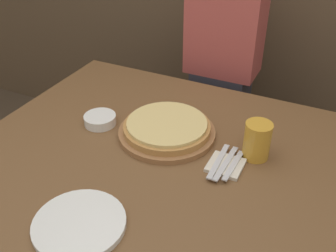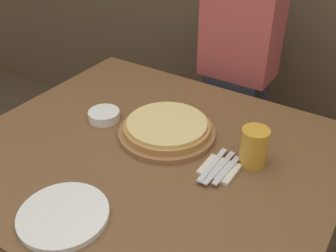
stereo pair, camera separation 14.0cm
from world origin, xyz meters
name	(u,v)px [view 1 (the left image)]	position (x,y,z in m)	size (l,w,h in m)	color
dining_table	(155,228)	(0.00, 0.00, 0.38)	(1.24, 1.09, 0.76)	brown
pizza_on_board	(168,129)	(0.00, 0.11, 0.78)	(0.35, 0.35, 0.06)	#99663D
beer_glass	(257,139)	(0.32, 0.13, 0.83)	(0.09, 0.09, 0.13)	gold
dinner_plate	(79,224)	(-0.02, -0.38, 0.77)	(0.25, 0.25, 0.02)	white
side_bowl	(100,120)	(-0.26, 0.07, 0.77)	(0.12, 0.12, 0.04)	white
napkin_stack	(226,165)	(0.25, 0.03, 0.76)	(0.11, 0.11, 0.01)	beige
fork	(218,161)	(0.23, 0.03, 0.77)	(0.02, 0.19, 0.00)	silver
dinner_knife	(226,163)	(0.25, 0.03, 0.77)	(0.02, 0.19, 0.00)	silver
spoon	(233,165)	(0.28, 0.03, 0.77)	(0.02, 0.16, 0.00)	silver
diner_person	(221,84)	(-0.01, 0.75, 0.66)	(0.33, 0.20, 1.34)	#33333D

